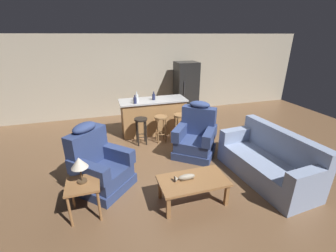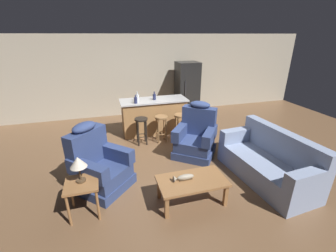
{
  "view_description": "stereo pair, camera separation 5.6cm",
  "coord_description": "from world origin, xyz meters",
  "px_view_note": "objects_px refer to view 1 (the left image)",
  "views": [
    {
      "loc": [
        -1.32,
        -4.37,
        2.58
      ],
      "look_at": [
        -0.02,
        -0.1,
        0.75
      ],
      "focal_mm": 24.0,
      "sensor_mm": 36.0,
      "label": 1
    },
    {
      "loc": [
        -1.26,
        -4.38,
        2.58
      ],
      "look_at": [
        -0.02,
        -0.1,
        0.75
      ],
      "focal_mm": 24.0,
      "sensor_mm": 36.0,
      "label": 2
    }
  ],
  "objects_px": {
    "bottle_short_amber": "(137,98)",
    "bottle_wine_dark": "(135,100)",
    "refrigerator": "(186,89)",
    "bar_stool_left": "(141,126)",
    "bar_stool_middle": "(161,124)",
    "bar_stool_right": "(180,122)",
    "kitchen_island": "(153,116)",
    "bottle_tall_green": "(154,97)",
    "couch": "(268,162)",
    "recliner_near_island": "(196,137)",
    "recliner_near_lamp": "(99,166)",
    "coffee_table": "(193,183)",
    "fish_figurine": "(185,177)",
    "end_table": "(83,189)",
    "table_lamp": "(79,164)"
  },
  "relations": [
    {
      "from": "bottle_tall_green",
      "to": "recliner_near_island",
      "type": "bearing_deg",
      "value": -66.94
    },
    {
      "from": "recliner_near_island",
      "to": "bottle_short_amber",
      "type": "bearing_deg",
      "value": -105.39
    },
    {
      "from": "recliner_near_island",
      "to": "kitchen_island",
      "type": "distance_m",
      "value": 1.61
    },
    {
      "from": "refrigerator",
      "to": "bar_stool_left",
      "type": "bearing_deg",
      "value": -135.76
    },
    {
      "from": "bottle_tall_green",
      "to": "kitchen_island",
      "type": "bearing_deg",
      "value": 115.93
    },
    {
      "from": "bar_stool_middle",
      "to": "refrigerator",
      "type": "xyz_separation_m",
      "value": [
        1.37,
        1.83,
        0.41
      ]
    },
    {
      "from": "bar_stool_left",
      "to": "bottle_short_amber",
      "type": "height_order",
      "value": "bottle_short_amber"
    },
    {
      "from": "bottle_short_amber",
      "to": "bottle_wine_dark",
      "type": "relative_size",
      "value": 1.16
    },
    {
      "from": "couch",
      "to": "bottle_tall_green",
      "type": "relative_size",
      "value": 8.84
    },
    {
      "from": "bottle_short_amber",
      "to": "bottle_wine_dark",
      "type": "height_order",
      "value": "bottle_short_amber"
    },
    {
      "from": "end_table",
      "to": "recliner_near_lamp",
      "type": "bearing_deg",
      "value": 70.3
    },
    {
      "from": "fish_figurine",
      "to": "table_lamp",
      "type": "height_order",
      "value": "table_lamp"
    },
    {
      "from": "coffee_table",
      "to": "bar_stool_right",
      "type": "xyz_separation_m",
      "value": [
        0.61,
        2.34,
        0.11
      ]
    },
    {
      "from": "bottle_short_amber",
      "to": "recliner_near_lamp",
      "type": "bearing_deg",
      "value": -116.96
    },
    {
      "from": "coffee_table",
      "to": "recliner_near_island",
      "type": "relative_size",
      "value": 0.92
    },
    {
      "from": "bar_stool_right",
      "to": "bar_stool_left",
      "type": "bearing_deg",
      "value": 180.0
    },
    {
      "from": "bar_stool_middle",
      "to": "kitchen_island",
      "type": "bearing_deg",
      "value": 93.98
    },
    {
      "from": "couch",
      "to": "bottle_short_amber",
      "type": "height_order",
      "value": "bottle_short_amber"
    },
    {
      "from": "recliner_near_island",
      "to": "table_lamp",
      "type": "xyz_separation_m",
      "value": [
        -2.36,
        -1.24,
        0.45
      ]
    },
    {
      "from": "recliner_near_island",
      "to": "bottle_wine_dark",
      "type": "bearing_deg",
      "value": -99.6
    },
    {
      "from": "end_table",
      "to": "bottle_wine_dark",
      "type": "xyz_separation_m",
      "value": [
        1.21,
        2.53,
        0.57
      ]
    },
    {
      "from": "recliner_near_lamp",
      "to": "refrigerator",
      "type": "height_order",
      "value": "refrigerator"
    },
    {
      "from": "bar_stool_middle",
      "to": "bar_stool_right",
      "type": "xyz_separation_m",
      "value": [
        0.51,
        0.0,
        0.0
      ]
    },
    {
      "from": "recliner_near_lamp",
      "to": "recliner_near_island",
      "type": "bearing_deg",
      "value": 61.16
    },
    {
      "from": "kitchen_island",
      "to": "bottle_tall_green",
      "type": "bearing_deg",
      "value": -64.07
    },
    {
      "from": "fish_figurine",
      "to": "bar_stool_right",
      "type": "relative_size",
      "value": 0.5
    },
    {
      "from": "recliner_near_lamp",
      "to": "fish_figurine",
      "type": "bearing_deg",
      "value": 12.8
    },
    {
      "from": "couch",
      "to": "bar_stool_right",
      "type": "xyz_separation_m",
      "value": [
        -1.02,
        2.13,
        0.13
      ]
    },
    {
      "from": "bar_stool_left",
      "to": "bottle_wine_dark",
      "type": "xyz_separation_m",
      "value": [
        -0.05,
        0.4,
        0.56
      ]
    },
    {
      "from": "kitchen_island",
      "to": "bar_stool_middle",
      "type": "bearing_deg",
      "value": -86.02
    },
    {
      "from": "bar_stool_left",
      "to": "bottle_wine_dark",
      "type": "height_order",
      "value": "bottle_wine_dark"
    },
    {
      "from": "bottle_tall_green",
      "to": "bottle_wine_dark",
      "type": "distance_m",
      "value": 0.57
    },
    {
      "from": "kitchen_island",
      "to": "bottle_short_amber",
      "type": "height_order",
      "value": "bottle_short_amber"
    },
    {
      "from": "recliner_near_lamp",
      "to": "end_table",
      "type": "distance_m",
      "value": 0.68
    },
    {
      "from": "bar_stool_right",
      "to": "bottle_short_amber",
      "type": "relative_size",
      "value": 2.65
    },
    {
      "from": "fish_figurine",
      "to": "refrigerator",
      "type": "height_order",
      "value": "refrigerator"
    },
    {
      "from": "kitchen_island",
      "to": "bottle_tall_green",
      "type": "height_order",
      "value": "bottle_tall_green"
    },
    {
      "from": "recliner_near_lamp",
      "to": "end_table",
      "type": "height_order",
      "value": "recliner_near_lamp"
    },
    {
      "from": "coffee_table",
      "to": "refrigerator",
      "type": "xyz_separation_m",
      "value": [
        1.47,
        4.17,
        0.52
      ]
    },
    {
      "from": "bar_stool_middle",
      "to": "bottle_short_amber",
      "type": "bearing_deg",
      "value": 129.63
    },
    {
      "from": "kitchen_island",
      "to": "refrigerator",
      "type": "bearing_deg",
      "value": 40.29
    },
    {
      "from": "couch",
      "to": "bar_stool_right",
      "type": "relative_size",
      "value": 2.88
    },
    {
      "from": "recliner_near_lamp",
      "to": "bottle_tall_green",
      "type": "bearing_deg",
      "value": 98.59
    },
    {
      "from": "coffee_table",
      "to": "fish_figurine",
      "type": "height_order",
      "value": "fish_figurine"
    },
    {
      "from": "recliner_near_island",
      "to": "fish_figurine",
      "type": "bearing_deg",
      "value": 8.23
    },
    {
      "from": "couch",
      "to": "bar_stool_middle",
      "type": "relative_size",
      "value": 2.88
    },
    {
      "from": "bottle_tall_green",
      "to": "fish_figurine",
      "type": "bearing_deg",
      "value": -94.02
    },
    {
      "from": "bottle_tall_green",
      "to": "bottle_wine_dark",
      "type": "bearing_deg",
      "value": -159.57
    },
    {
      "from": "recliner_near_lamp",
      "to": "recliner_near_island",
      "type": "distance_m",
      "value": 2.22
    },
    {
      "from": "bottle_wine_dark",
      "to": "coffee_table",
      "type": "bearing_deg",
      "value": -80.49
    }
  ]
}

